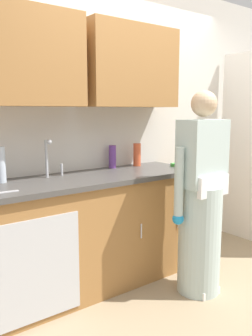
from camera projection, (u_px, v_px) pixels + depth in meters
ground_plane at (198, 297)px, 2.85m from camera, size 9.00×9.00×0.00m
kitchen_wall_with_uppers at (111, 110)px, 3.32m from camera, size 4.80×0.44×2.70m
counter_cabinet at (91, 233)px, 3.00m from camera, size 1.90×0.62×0.90m
countertop at (91, 178)px, 2.93m from camera, size 1.96×0.66×0.04m
sink at (60, 181)px, 2.77m from camera, size 0.50×0.36×0.35m
person_at_sink at (201, 209)px, 2.85m from camera, size 0.55×0.34×1.62m
bottle_dish_liquid at (112, 157)px, 3.31m from camera, size 0.07×0.07×0.21m
bottle_water_tall at (137, 155)px, 3.44m from camera, size 0.07×0.07×0.22m
bottle_water_short at (0, 165)px, 2.63m from camera, size 0.07×0.07×0.27m
knife_on_counter at (0, 193)px, 2.31m from camera, size 0.24×0.03×0.01m
sponge at (177, 165)px, 3.43m from camera, size 0.11×0.07×0.03m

